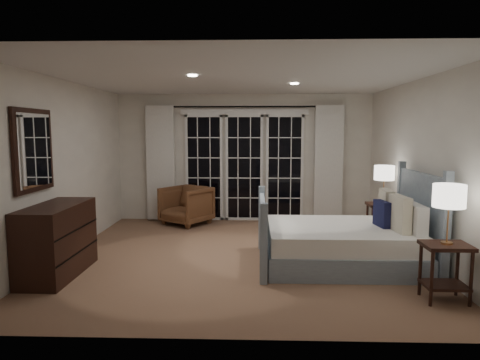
{
  "coord_description": "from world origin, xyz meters",
  "views": [
    {
      "loc": [
        0.2,
        -5.98,
        1.78
      ],
      "look_at": [
        -0.01,
        0.38,
        1.05
      ],
      "focal_mm": 32.0,
      "sensor_mm": 36.0,
      "label": 1
    }
  ],
  "objects_px": {
    "bed": "(345,241)",
    "lamp_right": "(384,173)",
    "nightstand_left": "(445,264)",
    "armchair": "(186,205)",
    "lamp_left": "(449,196)",
    "nightstand_right": "(383,217)",
    "dresser": "(57,240)"
  },
  "relations": [
    {
      "from": "bed",
      "to": "lamp_right",
      "type": "height_order",
      "value": "bed"
    },
    {
      "from": "nightstand_left",
      "to": "lamp_right",
      "type": "bearing_deg",
      "value": 88.61
    },
    {
      "from": "bed",
      "to": "armchair",
      "type": "xyz_separation_m",
      "value": [
        -2.52,
        2.41,
        0.05
      ]
    },
    {
      "from": "bed",
      "to": "lamp_left",
      "type": "height_order",
      "value": "bed"
    },
    {
      "from": "nightstand_right",
      "to": "lamp_left",
      "type": "relative_size",
      "value": 1.01
    },
    {
      "from": "lamp_right",
      "to": "armchair",
      "type": "xyz_separation_m",
      "value": [
        -3.36,
        1.21,
        -0.75
      ]
    },
    {
      "from": "nightstand_left",
      "to": "armchair",
      "type": "xyz_separation_m",
      "value": [
        -3.3,
        3.61,
        -0.04
      ]
    },
    {
      "from": "bed",
      "to": "dresser",
      "type": "xyz_separation_m",
      "value": [
        -3.65,
        -0.54,
        0.12
      ]
    },
    {
      "from": "nightstand_right",
      "to": "lamp_left",
      "type": "xyz_separation_m",
      "value": [
        -0.06,
        -2.4,
        0.7
      ]
    },
    {
      "from": "nightstand_left",
      "to": "nightstand_right",
      "type": "height_order",
      "value": "nightstand_right"
    },
    {
      "from": "lamp_left",
      "to": "dresser",
      "type": "height_order",
      "value": "lamp_left"
    },
    {
      "from": "nightstand_right",
      "to": "armchair",
      "type": "distance_m",
      "value": 3.57
    },
    {
      "from": "lamp_left",
      "to": "lamp_right",
      "type": "height_order",
      "value": "same"
    },
    {
      "from": "nightstand_right",
      "to": "dresser",
      "type": "relative_size",
      "value": 0.5
    },
    {
      "from": "lamp_left",
      "to": "lamp_right",
      "type": "xyz_separation_m",
      "value": [
        0.06,
        2.4,
        0.0
      ]
    },
    {
      "from": "lamp_right",
      "to": "armchair",
      "type": "distance_m",
      "value": 3.65
    },
    {
      "from": "bed",
      "to": "nightstand_left",
      "type": "height_order",
      "value": "bed"
    },
    {
      "from": "bed",
      "to": "lamp_right",
      "type": "distance_m",
      "value": 1.67
    },
    {
      "from": "nightstand_left",
      "to": "lamp_right",
      "type": "distance_m",
      "value": 2.51
    },
    {
      "from": "bed",
      "to": "nightstand_right",
      "type": "distance_m",
      "value": 1.47
    },
    {
      "from": "nightstand_left",
      "to": "lamp_right",
      "type": "xyz_separation_m",
      "value": [
        0.06,
        2.4,
        0.71
      ]
    },
    {
      "from": "armchair",
      "to": "dresser",
      "type": "distance_m",
      "value": 3.16
    },
    {
      "from": "nightstand_right",
      "to": "dresser",
      "type": "distance_m",
      "value": 4.82
    },
    {
      "from": "nightstand_right",
      "to": "lamp_left",
      "type": "bearing_deg",
      "value": -91.39
    },
    {
      "from": "nightstand_left",
      "to": "lamp_left",
      "type": "distance_m",
      "value": 0.71
    },
    {
      "from": "armchair",
      "to": "dresser",
      "type": "xyz_separation_m",
      "value": [
        -1.13,
        -2.95,
        0.08
      ]
    },
    {
      "from": "lamp_right",
      "to": "armchair",
      "type": "bearing_deg",
      "value": 160.24
    },
    {
      "from": "nightstand_left",
      "to": "nightstand_right",
      "type": "relative_size",
      "value": 0.97
    },
    {
      "from": "lamp_right",
      "to": "dresser",
      "type": "bearing_deg",
      "value": -158.8
    },
    {
      "from": "armchair",
      "to": "lamp_left",
      "type": "bearing_deg",
      "value": -13.51
    },
    {
      "from": "lamp_right",
      "to": "dresser",
      "type": "distance_m",
      "value": 4.87
    },
    {
      "from": "bed",
      "to": "dresser",
      "type": "bearing_deg",
      "value": -171.53
    }
  ]
}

